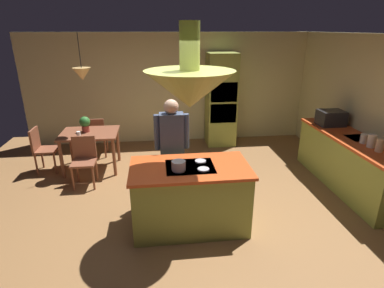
% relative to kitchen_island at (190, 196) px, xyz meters
% --- Properties ---
extents(ground, '(8.16, 8.16, 0.00)m').
position_rel_kitchen_island_xyz_m(ground, '(0.00, 0.20, -0.46)').
color(ground, olive).
extents(wall_back, '(6.80, 0.10, 2.55)m').
position_rel_kitchen_island_xyz_m(wall_back, '(0.00, 3.65, 0.82)').
color(wall_back, beige).
rests_on(wall_back, ground).
extents(kitchen_island, '(1.59, 0.90, 0.93)m').
position_rel_kitchen_island_xyz_m(kitchen_island, '(0.00, 0.00, 0.00)').
color(kitchen_island, '#939E42').
rests_on(kitchen_island, ground).
extents(counter_run_right, '(0.73, 2.49, 0.91)m').
position_rel_kitchen_island_xyz_m(counter_run_right, '(2.84, 0.80, 0.00)').
color(counter_run_right, '#939E42').
rests_on(counter_run_right, ground).
extents(oven_tower, '(0.66, 0.62, 2.13)m').
position_rel_kitchen_island_xyz_m(oven_tower, '(1.10, 3.24, 0.60)').
color(oven_tower, '#939E42').
rests_on(oven_tower, ground).
extents(dining_table, '(1.06, 0.83, 0.76)m').
position_rel_kitchen_island_xyz_m(dining_table, '(-1.70, 2.10, 0.19)').
color(dining_table, brown).
rests_on(dining_table, ground).
extents(person_at_island, '(0.53, 0.22, 1.66)m').
position_rel_kitchen_island_xyz_m(person_at_island, '(-0.19, 0.72, 0.49)').
color(person_at_island, tan).
rests_on(person_at_island, ground).
extents(range_hood, '(1.10, 1.10, 1.00)m').
position_rel_kitchen_island_xyz_m(range_hood, '(0.00, 0.00, 1.50)').
color(range_hood, '#939E42').
extents(pendant_light_over_table, '(0.32, 0.32, 0.82)m').
position_rel_kitchen_island_xyz_m(pendant_light_over_table, '(-1.70, 2.10, 1.40)').
color(pendant_light_over_table, '#E0B266').
extents(chair_facing_island, '(0.40, 0.40, 0.87)m').
position_rel_kitchen_island_xyz_m(chair_facing_island, '(-1.70, 1.46, 0.04)').
color(chair_facing_island, brown).
rests_on(chair_facing_island, ground).
extents(chair_by_back_wall, '(0.40, 0.40, 0.87)m').
position_rel_kitchen_island_xyz_m(chair_by_back_wall, '(-1.70, 2.74, 0.04)').
color(chair_by_back_wall, brown).
rests_on(chair_by_back_wall, ground).
extents(chair_at_corner, '(0.40, 0.40, 0.87)m').
position_rel_kitchen_island_xyz_m(chair_at_corner, '(-2.61, 2.10, 0.04)').
color(chair_at_corner, brown).
rests_on(chair_at_corner, ground).
extents(potted_plant_on_table, '(0.20, 0.20, 0.30)m').
position_rel_kitchen_island_xyz_m(potted_plant_on_table, '(-1.77, 2.15, 0.47)').
color(potted_plant_on_table, '#99382D').
rests_on(potted_plant_on_table, dining_table).
extents(cup_on_table, '(0.07, 0.07, 0.09)m').
position_rel_kitchen_island_xyz_m(cup_on_table, '(-1.85, 1.89, 0.35)').
color(cup_on_table, white).
rests_on(cup_on_table, dining_table).
extents(canister_flour, '(0.11, 0.11, 0.20)m').
position_rel_kitchen_island_xyz_m(canister_flour, '(2.84, 0.19, 0.55)').
color(canister_flour, '#E0B78C').
rests_on(canister_flour, counter_run_right).
extents(canister_sugar, '(0.12, 0.12, 0.20)m').
position_rel_kitchen_island_xyz_m(canister_sugar, '(2.84, 0.37, 0.55)').
color(canister_sugar, silver).
rests_on(canister_sugar, counter_run_right).
extents(canister_tea, '(0.11, 0.11, 0.15)m').
position_rel_kitchen_island_xyz_m(canister_tea, '(2.84, 0.55, 0.53)').
color(canister_tea, silver).
rests_on(canister_tea, counter_run_right).
extents(microwave_on_counter, '(0.46, 0.36, 0.28)m').
position_rel_kitchen_island_xyz_m(microwave_on_counter, '(2.84, 1.53, 0.59)').
color(microwave_on_counter, '#232326').
rests_on(microwave_on_counter, counter_run_right).
extents(cooking_pot_on_cooktop, '(0.18, 0.18, 0.12)m').
position_rel_kitchen_island_xyz_m(cooking_pot_on_cooktop, '(-0.16, -0.13, 0.53)').
color(cooking_pot_on_cooktop, '#B2B2B7').
rests_on(cooking_pot_on_cooktop, kitchen_island).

